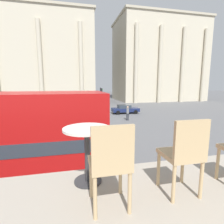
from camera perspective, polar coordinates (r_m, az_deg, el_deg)
name	(u,v)px	position (r m, az deg, el deg)	size (l,w,h in m)	color
cafe_dining_table	(87,143)	(2.28, -8.13, -9.86)	(0.60, 0.60, 0.73)	#2D2D30
cafe_chair_0	(110,162)	(1.79, -0.50, -15.96)	(0.40, 0.40, 0.91)	tan
cafe_chair_1	(184,153)	(2.15, 22.39, -12.17)	(0.40, 0.40, 0.91)	tan
plaza_building_left	(25,58)	(46.44, -26.44, 15.41)	(31.36, 12.71, 20.72)	beige
plaza_building_right	(157,61)	(53.20, 14.58, 15.72)	(23.61, 15.57, 21.79)	beige
traffic_light_near	(21,122)	(12.29, -27.53, -2.81)	(0.42, 0.24, 3.40)	black
traffic_light_mid	(10,108)	(20.82, -30.45, 1.28)	(0.42, 0.24, 3.28)	black
traffic_light_far	(101,97)	(25.52, -3.63, 4.81)	(0.42, 0.24, 4.05)	black
car_navy	(125,109)	(27.28, 4.25, 1.00)	(4.20, 1.93, 1.35)	black
pedestrian_blue	(52,107)	(28.73, -18.87, 1.58)	(0.32, 0.32, 1.76)	#282B33
pedestrian_grey	(128,112)	(21.99, 5.12, -0.04)	(0.32, 0.32, 1.82)	#282B33
pedestrian_yellow	(100,105)	(29.60, -3.83, 2.28)	(0.32, 0.32, 1.77)	#282B33
pedestrian_white	(29,114)	(22.94, -25.57, -0.67)	(0.32, 0.32, 1.74)	#282B33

